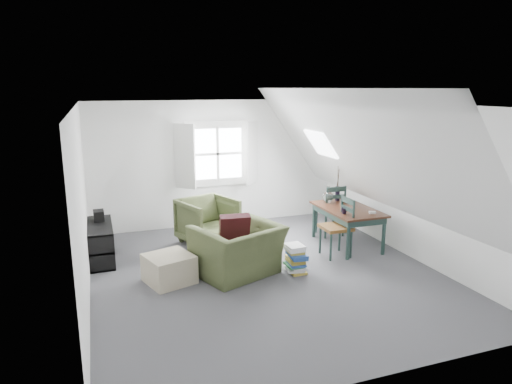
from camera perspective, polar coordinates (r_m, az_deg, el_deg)
name	(u,v)px	position (r m, az deg, el deg)	size (l,w,h in m)	color
floor	(265,273)	(7.00, 1.19, -10.08)	(5.50, 5.50, 0.00)	#4A4A4E
ceiling	(266,105)	(6.44, 1.29, 10.85)	(5.50, 5.50, 0.00)	white
wall_back	(217,163)	(9.18, -4.88, 3.58)	(5.00, 5.00, 0.00)	white
wall_front	(375,257)	(4.26, 14.63, -7.89)	(5.00, 5.00, 0.00)	white
wall_left	(82,207)	(6.20, -20.92, -1.79)	(5.50, 5.50, 0.00)	white
wall_right	(409,181)	(7.83, 18.60, 1.33)	(5.50, 5.50, 0.00)	white
slope_left	(156,162)	(6.14, -12.42, 3.64)	(5.50, 5.50, 0.00)	white
slope_right	(360,152)	(7.20, 12.91, 4.95)	(5.50, 5.50, 0.00)	white
dormer_window	(218,154)	(9.08, -4.78, 4.75)	(1.71, 0.35, 1.30)	white
skylight	(321,144)	(8.32, 8.10, 5.98)	(0.55, 0.75, 0.04)	white
armchair_near	(238,274)	(6.95, -2.28, -10.23)	(1.17, 1.02, 0.76)	#414C28
armchair_far	(208,243)	(8.32, -5.98, -6.34)	(0.88, 0.90, 0.82)	#414C28
throw_pillow	(234,228)	(6.85, -2.71, -4.58)	(0.45, 0.13, 0.45)	#380F14
ottoman	(169,269)	(6.73, -10.80, -9.39)	(0.61, 0.61, 0.41)	tan
dining_table	(348,213)	(8.14, 11.37, -2.59)	(0.82, 1.37, 0.68)	black
demijohn	(328,196)	(8.39, 8.99, -0.54)	(0.21, 0.21, 0.29)	silver
vase_twigs	(337,193)	(8.59, 10.14, -0.09)	(0.08, 0.09, 0.66)	black
cup	(344,214)	(7.74, 10.94, -2.68)	(0.11, 0.11, 0.10)	black
paper_box	(372,212)	(7.85, 14.34, -2.50)	(0.11, 0.07, 0.04)	white
dining_chair_far	(331,209)	(8.67, 9.38, -2.13)	(0.46, 0.46, 0.97)	#5C3815
dining_chair_near	(338,226)	(7.65, 10.22, -4.22)	(0.46, 0.46, 0.97)	#5C3815
media_shelf	(101,245)	(7.80, -18.81, -6.23)	(0.38, 1.15, 0.59)	black
electronics_box	(99,216)	(7.96, -19.06, -2.83)	(0.17, 0.23, 0.18)	black
magazine_stack	(296,259)	(6.96, 4.99, -8.31)	(0.32, 0.38, 0.43)	#B29933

